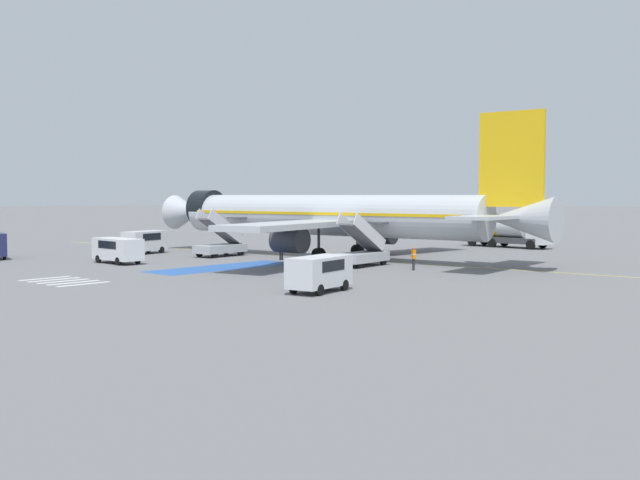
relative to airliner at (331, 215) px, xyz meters
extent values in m
plane|color=slate|center=(-2.51, 0.19, -3.75)|extent=(600.00, 600.00, 0.00)
cube|color=gold|center=(-0.72, -0.06, -3.74)|extent=(74.31, 6.52, 0.01)
cube|color=#2856A8|center=(-0.72, -11.59, -3.74)|extent=(4.04, 12.78, 0.01)
cube|color=silver|center=(-3.72, -24.55, -3.74)|extent=(0.44, 3.60, 0.01)
cube|color=silver|center=(-2.52, -24.55, -3.74)|extent=(0.44, 3.60, 0.01)
cube|color=silver|center=(-1.32, -24.55, -3.74)|extent=(0.44, 3.60, 0.01)
cube|color=silver|center=(-0.12, -24.55, -3.74)|extent=(0.44, 3.60, 0.01)
cube|color=silver|center=(1.08, -24.55, -3.74)|extent=(0.44, 3.60, 0.01)
cylinder|color=#B7BCC4|center=(-0.72, -0.06, 0.01)|extent=(30.75, 6.13, 3.55)
cone|color=#B7BCC4|center=(-17.89, -1.52, 0.01)|extent=(4.19, 3.80, 3.48)
cone|color=#B7BCC4|center=(17.16, 1.46, 0.01)|extent=(5.60, 3.85, 3.41)
cylinder|color=black|center=(-15.24, -1.30, 0.45)|extent=(2.43, 3.76, 3.59)
cube|color=#EAB214|center=(-0.72, -0.06, 0.18)|extent=(28.32, 6.00, 0.24)
cube|color=#B7BCC4|center=(3.05, -7.89, -0.53)|extent=(7.62, 16.10, 0.44)
cylinder|color=#38383D|center=(1.46, -6.65, -1.80)|extent=(2.82, 2.26, 2.04)
cube|color=#B7BCC4|center=(1.67, 8.30, -0.53)|extent=(5.11, 15.75, 0.44)
cylinder|color=#38383D|center=(0.32, 6.80, -1.80)|extent=(2.82, 2.26, 2.04)
cube|color=#EAB214|center=(16.36, 1.39, 4.40)|extent=(4.99, 0.78, 7.00)
cube|color=#B7BCC4|center=(16.12, -2.02, 0.18)|extent=(3.67, 5.94, 0.24)
cube|color=#B7BCC4|center=(15.55, 4.71, 0.18)|extent=(3.67, 5.94, 0.24)
cylinder|color=#38383D|center=(-11.38, -0.97, -1.84)|extent=(0.20, 0.20, 2.98)
cylinder|color=black|center=(-11.38, -0.97, -3.33)|extent=(0.86, 0.35, 0.84)
cylinder|color=#38383D|center=(1.08, -2.80, -1.86)|extent=(0.24, 0.24, 2.67)
cylinder|color=black|center=(1.08, -2.80, -3.20)|extent=(1.15, 0.69, 1.10)
cylinder|color=#38383D|center=(0.59, 2.94, -1.86)|extent=(0.24, 0.24, 2.67)
cylinder|color=black|center=(0.59, 2.94, -3.20)|extent=(1.15, 0.69, 1.10)
cube|color=#ADB2BA|center=(-8.72, -5.14, -3.05)|extent=(2.60, 4.97, 0.70)
cylinder|color=black|center=(-9.80, -3.54, -3.40)|extent=(0.28, 0.72, 0.70)
cylinder|color=black|center=(-7.94, -3.38, -3.40)|extent=(0.28, 0.72, 0.70)
cylinder|color=black|center=(-9.51, -6.89, -3.40)|extent=(0.28, 0.72, 0.70)
cylinder|color=black|center=(-7.65, -6.73, -3.40)|extent=(0.28, 0.72, 0.70)
cube|color=#4C4C51|center=(-8.72, -5.14, -1.51)|extent=(1.78, 4.27, 2.51)
cube|color=#4C4C51|center=(-8.92, -2.86, -0.32)|extent=(1.74, 1.24, 0.12)
cube|color=silver|center=(-9.49, -5.20, -1.03)|extent=(0.45, 4.55, 3.19)
cube|color=silver|center=(-7.96, -5.07, -1.03)|extent=(0.45, 4.55, 3.19)
cube|color=#ADB2BA|center=(6.50, -3.84, -3.05)|extent=(2.60, 4.97, 0.70)
cylinder|color=black|center=(5.43, -2.24, -3.40)|extent=(0.28, 0.72, 0.70)
cylinder|color=black|center=(7.29, -2.09, -3.40)|extent=(0.28, 0.72, 0.70)
cylinder|color=black|center=(5.71, -5.59, -3.40)|extent=(0.28, 0.72, 0.70)
cylinder|color=black|center=(7.57, -5.43, -3.40)|extent=(0.28, 0.72, 0.70)
cube|color=#4C4C51|center=(6.50, -3.84, -1.57)|extent=(1.78, 4.26, 2.39)
cube|color=#4C4C51|center=(6.31, -1.57, -0.44)|extent=(1.74, 1.24, 0.12)
cube|color=silver|center=(5.73, -3.90, -1.10)|extent=(0.44, 4.53, 3.08)
cube|color=silver|center=(7.27, -3.77, -1.10)|extent=(0.44, 4.53, 3.08)
cube|color=#38383D|center=(4.27, 22.81, -2.97)|extent=(9.20, 3.11, 0.60)
cube|color=silver|center=(8.69, 22.51, -2.47)|extent=(2.17, 2.51, 1.60)
cube|color=black|center=(9.69, 22.44, -2.15)|extent=(0.18, 2.00, 0.70)
cylinder|color=#B7BCC4|center=(3.87, 22.84, -1.55)|extent=(6.37, 2.65, 2.23)
cylinder|color=gold|center=(3.87, 22.84, -1.55)|extent=(0.50, 2.29, 2.27)
cylinder|color=black|center=(8.37, 23.72, -3.27)|extent=(0.98, 0.35, 0.96)
cylinder|color=black|center=(8.20, 21.35, -3.27)|extent=(0.98, 0.35, 0.96)
cylinder|color=black|center=(3.85, 24.03, -3.27)|extent=(0.98, 0.35, 0.96)
cylinder|color=black|center=(3.69, 21.66, -3.27)|extent=(0.98, 0.35, 0.96)
cylinder|color=black|center=(1.35, 24.20, -3.27)|extent=(0.98, 0.35, 0.96)
cylinder|color=black|center=(1.18, 21.83, -3.27)|extent=(0.98, 0.35, 0.96)
cylinder|color=black|center=(-19.88, -19.66, -3.43)|extent=(0.67, 0.37, 0.64)
cube|color=silver|center=(-9.53, -15.22, -2.57)|extent=(5.00, 2.10, 1.71)
cube|color=black|center=(-9.53, -15.22, -2.19)|extent=(2.79, 2.04, 0.62)
cylinder|color=black|center=(-11.09, -16.03, -3.43)|extent=(0.65, 0.23, 0.64)
cylinder|color=black|center=(-11.02, -14.29, -3.43)|extent=(0.65, 0.23, 0.64)
cylinder|color=black|center=(-8.04, -16.16, -3.43)|extent=(0.65, 0.23, 0.64)
cylinder|color=black|center=(-7.97, -14.42, -3.43)|extent=(0.65, 0.23, 0.64)
cube|color=silver|center=(14.46, -17.61, -2.57)|extent=(2.56, 4.55, 1.71)
cube|color=black|center=(14.46, -17.61, -2.19)|extent=(2.27, 2.65, 0.62)
cylinder|color=black|center=(13.39, -16.43, -3.43)|extent=(0.30, 0.66, 0.64)
cylinder|color=black|center=(15.10, -16.15, -3.43)|extent=(0.30, 0.66, 0.64)
cylinder|color=black|center=(13.82, -19.06, -3.43)|extent=(0.30, 0.66, 0.64)
cylinder|color=black|center=(15.53, -18.78, -3.43)|extent=(0.30, 0.66, 0.64)
cube|color=silver|center=(-16.21, -7.97, -2.52)|extent=(2.73, 4.69, 1.82)
cube|color=black|center=(-16.21, -7.97, -2.12)|extent=(2.32, 2.77, 0.65)
cylinder|color=black|center=(-15.10, -9.12, -3.43)|extent=(0.34, 0.67, 0.64)
cylinder|color=black|center=(-16.72, -9.49, -3.43)|extent=(0.34, 0.67, 0.64)
cylinder|color=black|center=(-15.70, -6.46, -3.43)|extent=(0.34, 0.67, 0.64)
cylinder|color=black|center=(-17.32, -6.82, -3.43)|extent=(0.34, 0.67, 0.64)
cylinder|color=black|center=(-1.97, -4.05, -3.31)|extent=(0.14, 0.14, 0.88)
cylinder|color=black|center=(-2.10, -4.15, -3.31)|extent=(0.14, 0.14, 0.88)
cube|color=orange|center=(-2.03, -4.10, -2.52)|extent=(0.47, 0.43, 0.70)
cube|color=silver|center=(-2.03, -4.10, -2.52)|extent=(0.48, 0.45, 0.06)
sphere|color=tan|center=(-2.03, -4.10, -2.05)|extent=(0.24, 0.24, 0.24)
cylinder|color=#2D2D33|center=(11.31, -3.79, -3.32)|extent=(0.14, 0.14, 0.84)
cylinder|color=#2D2D33|center=(11.45, -3.89, -3.32)|extent=(0.14, 0.14, 0.84)
cube|color=orange|center=(11.38, -3.84, -2.57)|extent=(0.47, 0.43, 0.67)
cube|color=silver|center=(11.38, -3.84, -2.57)|extent=(0.48, 0.44, 0.06)
sphere|color=#9E704C|center=(11.38, -3.84, -2.12)|extent=(0.23, 0.23, 0.23)
cone|color=orange|center=(1.19, -2.87, -3.46)|extent=(0.51, 0.51, 0.56)
cylinder|color=white|center=(1.19, -2.87, -3.44)|extent=(0.28, 0.28, 0.07)
camera|label=1|loc=(42.68, -49.02, 1.77)|focal=42.00mm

